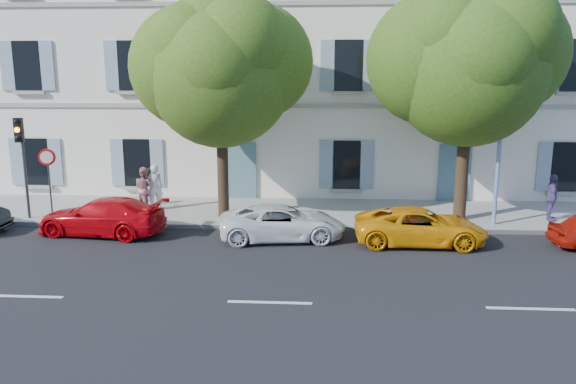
# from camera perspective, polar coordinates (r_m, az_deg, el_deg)

# --- Properties ---
(ground) EXTENTS (90.00, 90.00, 0.00)m
(ground) POSITION_cam_1_polar(r_m,az_deg,el_deg) (17.19, -0.62, -5.95)
(ground) COLOR black
(sidewalk) EXTENTS (36.00, 4.50, 0.15)m
(sidewalk) POSITION_cam_1_polar(r_m,az_deg,el_deg) (21.44, 0.23, -2.11)
(sidewalk) COLOR #A09E96
(sidewalk) RESTS_ON ground
(kerb) EXTENTS (36.00, 0.16, 0.16)m
(kerb) POSITION_cam_1_polar(r_m,az_deg,el_deg) (19.35, -0.14, -3.65)
(kerb) COLOR #9E998E
(kerb) RESTS_ON ground
(building) EXTENTS (28.00, 7.00, 12.00)m
(building) POSITION_cam_1_polar(r_m,az_deg,el_deg) (26.56, 0.97, 13.48)
(building) COLOR white
(building) RESTS_ON ground
(car_red_coupe) EXTENTS (4.45, 2.29, 1.23)m
(car_red_coupe) POSITION_cam_1_polar(r_m,az_deg,el_deg) (19.71, -18.38, -2.37)
(car_red_coupe) COLOR #C3050D
(car_red_coupe) RESTS_ON ground
(car_white_coupe) EXTENTS (4.26, 2.39, 1.12)m
(car_white_coupe) POSITION_cam_1_polar(r_m,az_deg,el_deg) (18.17, -0.60, -3.11)
(car_white_coupe) COLOR white
(car_white_coupe) RESTS_ON ground
(car_yellow_supercar) EXTENTS (4.13, 1.93, 1.14)m
(car_yellow_supercar) POSITION_cam_1_polar(r_m,az_deg,el_deg) (18.16, 13.30, -3.42)
(car_yellow_supercar) COLOR orange
(car_yellow_supercar) RESTS_ON ground
(tree_left) EXTENTS (5.09, 5.09, 7.89)m
(tree_left) POSITION_cam_1_polar(r_m,az_deg,el_deg) (20.07, -6.88, 11.70)
(tree_left) COLOR #3A2819
(tree_left) RESTS_ON sidewalk
(tree_right) EXTENTS (5.35, 5.35, 8.25)m
(tree_right) POSITION_cam_1_polar(r_m,az_deg,el_deg) (20.50, 17.88, 11.82)
(tree_right) COLOR #3A2819
(tree_right) RESTS_ON sidewalk
(traffic_light) EXTENTS (0.31, 0.41, 3.63)m
(traffic_light) POSITION_cam_1_polar(r_m,az_deg,el_deg) (21.90, -25.48, 4.20)
(traffic_light) COLOR #383A3D
(traffic_light) RESTS_ON sidewalk
(road_sign) EXTENTS (0.58, 0.18, 2.57)m
(road_sign) POSITION_cam_1_polar(r_m,az_deg,el_deg) (21.45, -23.19, 2.17)
(road_sign) COLOR #383A3D
(road_sign) RESTS_ON sidewalk
(street_lamp) EXTENTS (0.28, 1.56, 7.30)m
(street_lamp) POSITION_cam_1_polar(r_m,az_deg,el_deg) (20.04, 21.10, 8.31)
(street_lamp) COLOR #7293BF
(street_lamp) RESTS_ON sidewalk
(pedestrian_a) EXTENTS (0.76, 0.66, 1.75)m
(pedestrian_a) POSITION_cam_1_polar(r_m,az_deg,el_deg) (22.04, -13.39, 0.48)
(pedestrian_a) COLOR silver
(pedestrian_a) RESTS_ON sidewalk
(pedestrian_b) EXTENTS (1.04, 0.99, 1.68)m
(pedestrian_b) POSITION_cam_1_polar(r_m,az_deg,el_deg) (22.03, -14.36, 0.33)
(pedestrian_b) COLOR #AE6F6F
(pedestrian_b) RESTS_ON sidewalk
(pedestrian_c) EXTENTS (0.61, 1.04, 1.67)m
(pedestrian_c) POSITION_cam_1_polar(r_m,az_deg,el_deg) (21.94, 25.23, -0.51)
(pedestrian_c) COLOR #554681
(pedestrian_c) RESTS_ON sidewalk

